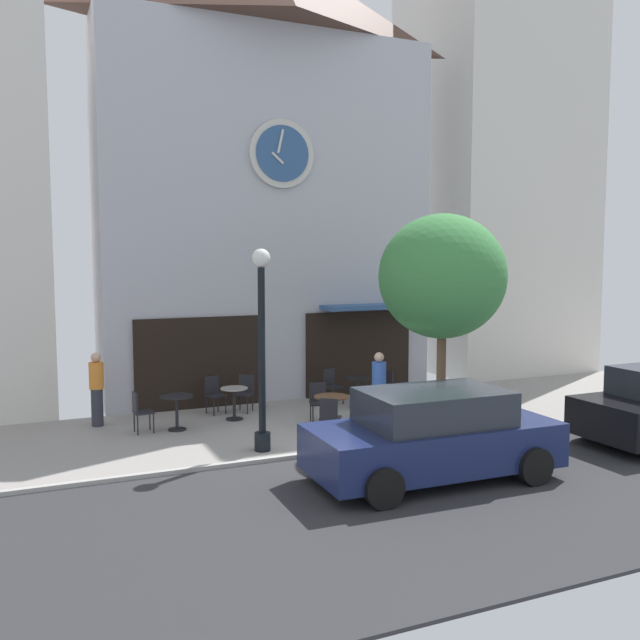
{
  "coord_description": "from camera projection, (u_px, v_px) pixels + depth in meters",
  "views": [
    {
      "loc": [
        -5.87,
        -11.62,
        3.81
      ],
      "look_at": [
        0.33,
        2.51,
        2.36
      ],
      "focal_mm": 37.98,
      "sensor_mm": 36.0,
      "label": 1
    }
  ],
  "objects": [
    {
      "name": "pedestrian_blue",
      "position": [
        379.0,
        388.0,
        15.23
      ],
      "size": [
        0.45,
        0.45,
        1.67
      ],
      "color": "#2D2D38",
      "rests_on": "ground_plane"
    },
    {
      "name": "cafe_table_rightmost",
      "position": [
        357.0,
        388.0,
        17.1
      ],
      "size": [
        0.61,
        0.61,
        0.77
      ],
      "color": "black",
      "rests_on": "ground_plane"
    },
    {
      "name": "cafe_table_center_left",
      "position": [
        458.0,
        391.0,
        16.62
      ],
      "size": [
        0.67,
        0.67,
        0.76
      ],
      "color": "black",
      "rests_on": "ground_plane"
    },
    {
      "name": "cafe_chair_by_entrance",
      "position": [
        330.0,
        415.0,
        14.03
      ],
      "size": [
        0.56,
        0.56,
        0.9
      ],
      "color": "black",
      "rests_on": "ground_plane"
    },
    {
      "name": "cafe_table_near_door",
      "position": [
        177.0,
        405.0,
        14.84
      ],
      "size": [
        0.72,
        0.72,
        0.77
      ],
      "color": "black",
      "rests_on": "ground_plane"
    },
    {
      "name": "street_lamp",
      "position": [
        262.0,
        349.0,
        13.14
      ],
      "size": [
        0.36,
        0.36,
        3.96
      ],
      "color": "black",
      "rests_on": "ground_plane"
    },
    {
      "name": "cafe_chair_under_awning",
      "position": [
        214.0,
        392.0,
        16.45
      ],
      "size": [
        0.5,
        0.5,
        0.9
      ],
      "color": "black",
      "rests_on": "ground_plane"
    },
    {
      "name": "cafe_chair_mid_row",
      "position": [
        318.0,
        399.0,
        15.6
      ],
      "size": [
        0.48,
        0.48,
        0.9
      ],
      "color": "black",
      "rests_on": "ground_plane"
    },
    {
      "name": "cafe_table_center",
      "position": [
        332.0,
        405.0,
        14.83
      ],
      "size": [
        0.77,
        0.77,
        0.76
      ],
      "color": "black",
      "rests_on": "ground_plane"
    },
    {
      "name": "cafe_chair_curbside",
      "position": [
        140.0,
        409.0,
        14.59
      ],
      "size": [
        0.43,
        0.43,
        0.9
      ],
      "color": "black",
      "rests_on": "ground_plane"
    },
    {
      "name": "cafe_chair_facing_wall",
      "position": [
        245.0,
        390.0,
        16.66
      ],
      "size": [
        0.56,
        0.56,
        0.9
      ],
      "color": "black",
      "rests_on": "ground_plane"
    },
    {
      "name": "parked_car_navy",
      "position": [
        433.0,
        436.0,
        11.55
      ],
      "size": [
        4.34,
        2.11,
        1.55
      ],
      "color": "navy",
      "rests_on": "ground_plane"
    },
    {
      "name": "cafe_chair_corner",
      "position": [
        332.0,
        383.0,
        17.56
      ],
      "size": [
        0.51,
        0.51,
        0.9
      ],
      "color": "black",
      "rests_on": "ground_plane"
    },
    {
      "name": "cafe_table_leftmost",
      "position": [
        234.0,
        398.0,
        15.8
      ],
      "size": [
        0.63,
        0.63,
        0.76
      ],
      "color": "black",
      "rests_on": "ground_plane"
    },
    {
      "name": "neighbor_building_right",
      "position": [
        493.0,
        167.0,
        23.0
      ],
      "size": [
        5.31,
        4.8,
        13.67
      ],
      "color": "silver",
      "rests_on": "ground_plane"
    },
    {
      "name": "street_tree",
      "position": [
        443.0,
        277.0,
        14.37
      ],
      "size": [
        2.8,
        2.52,
        4.72
      ],
      "color": "brown",
      "rests_on": "ground_plane"
    },
    {
      "name": "clock_building",
      "position": [
        267.0,
        165.0,
        18.43
      ],
      "size": [
        9.03,
        3.48,
        12.2
      ],
      "color": "#B2B2BC",
      "rests_on": "ground_plane"
    },
    {
      "name": "pedestrian_orange",
      "position": [
        97.0,
        388.0,
        15.19
      ],
      "size": [
        0.44,
        0.44,
        1.67
      ],
      "color": "#2D2D38",
      "rests_on": "ground_plane"
    },
    {
      "name": "ground_plane",
      "position": [
        366.0,
        458.0,
        12.91
      ],
      "size": [
        26.5,
        10.92,
        0.13
      ],
      "color": "gray"
    },
    {
      "name": "cafe_chair_left_end",
      "position": [
        385.0,
        384.0,
        17.43
      ],
      "size": [
        0.42,
        0.42,
        0.9
      ],
      "color": "black",
      "rests_on": "ground_plane"
    }
  ]
}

